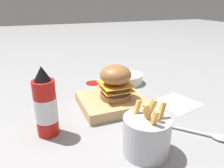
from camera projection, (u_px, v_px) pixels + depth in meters
ground_plane at (119, 111)px, 0.75m from camera, size 6.00×6.00×0.00m
serving_board at (112, 102)px, 0.78m from camera, size 0.22×0.20×0.04m
burger at (116, 82)px, 0.75m from camera, size 0.11×0.11×0.12m
ketchup_bottle at (46, 106)px, 0.59m from camera, size 0.06×0.06×0.20m
fries_basket at (147, 135)px, 0.53m from camera, size 0.12×0.12×0.15m
side_bowl at (126, 78)px, 1.00m from camera, size 0.15×0.15×0.04m
spoon at (212, 136)px, 0.60m from camera, size 0.14×0.14×0.01m
ketchup_puddle at (93, 83)px, 1.00m from camera, size 0.07×0.07×0.00m
parchment_square at (177, 103)px, 0.80m from camera, size 0.17×0.17×0.00m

